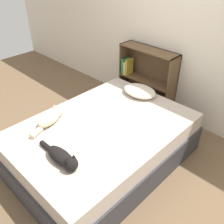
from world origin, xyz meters
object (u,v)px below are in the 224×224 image
Objects in this scene: pillow at (140,91)px; cat_dark at (63,158)px; cat_light at (51,117)px; bookshelf at (147,78)px; bed at (103,143)px.

pillow is 1.50m from cat_dark.
cat_light is 1.71m from bookshelf.
pillow is at bearing 99.49° from bed.
cat_dark reaches higher than pillow.
bookshelf reaches higher than cat_dark.
cat_dark is (0.29, -1.47, 0.00)m from pillow.
bookshelf is at bearing -20.19° from cat_light.
bookshelf reaches higher than pillow.
bed is 2.08× the size of bookshelf.
cat_light reaches higher than bed.
cat_dark is 0.56× the size of bookshelf.
bookshelf reaches higher than cat_light.
bed is at bearing 103.57° from cat_dark.
pillow is at bearing -33.83° from cat_light.
cat_dark is at bearing -78.73° from pillow.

